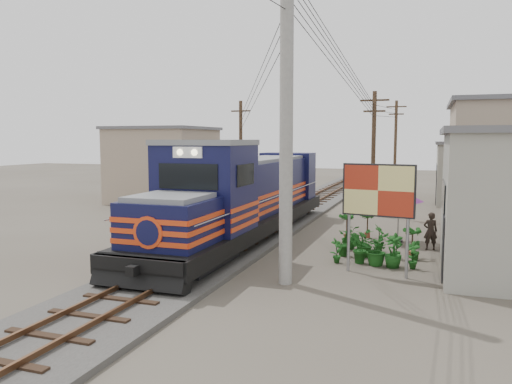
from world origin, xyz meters
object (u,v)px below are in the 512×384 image
at_px(locomotive, 244,198).
at_px(billboard, 378,193).
at_px(vendor, 430,231).
at_px(market_umbrella, 399,196).

bearing_deg(locomotive, billboard, -32.91).
distance_m(locomotive, vendor, 7.72).
distance_m(locomotive, billboard, 7.19).
relative_size(billboard, vendor, 2.39).
height_order(locomotive, market_umbrella, locomotive).
xyz_separation_m(billboard, market_umbrella, (0.34, 5.54, -0.65)).
bearing_deg(vendor, billboard, 55.24).
bearing_deg(locomotive, vendor, 3.96).
height_order(market_umbrella, vendor, market_umbrella).
bearing_deg(market_umbrella, billboard, -93.46).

